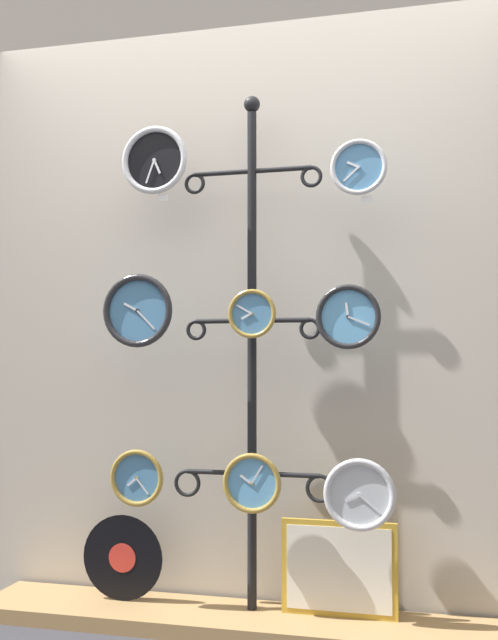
% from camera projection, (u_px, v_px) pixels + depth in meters
% --- Properties ---
extents(shop_wall, '(4.40, 0.04, 2.80)m').
position_uv_depth(shop_wall, '(261.00, 277.00, 3.18)').
color(shop_wall, '#BCB2A3').
rests_on(shop_wall, ground_plane).
extents(low_shelf, '(2.20, 0.36, 0.06)m').
position_uv_depth(low_shelf, '(248.00, 622.00, 2.89)').
color(low_shelf, '#9E7A4C').
rests_on(low_shelf, ground_plane).
extents(display_stand, '(0.66, 0.41, 2.13)m').
position_uv_depth(display_stand, '(252.00, 457.00, 2.99)').
color(display_stand, black).
rests_on(display_stand, ground_plane).
extents(clock_top_left, '(0.28, 0.04, 0.28)m').
position_uv_depth(clock_top_left, '(155.00, 160.00, 3.06)').
color(clock_top_left, black).
extents(clock_top_right, '(0.22, 0.04, 0.22)m').
position_uv_depth(clock_top_right, '(359.00, 167.00, 2.85)').
color(clock_top_right, '#4C84B2').
extents(clock_middle_left, '(0.30, 0.04, 0.30)m').
position_uv_depth(clock_middle_left, '(138.00, 311.00, 3.02)').
color(clock_middle_left, '#4C84B2').
extents(clock_middle_center, '(0.19, 0.04, 0.19)m').
position_uv_depth(clock_middle_center, '(252.00, 314.00, 2.93)').
color(clock_middle_center, '#4C84B2').
extents(clock_middle_right, '(0.25, 0.04, 0.25)m').
position_uv_depth(clock_middle_right, '(348.00, 317.00, 2.83)').
color(clock_middle_right, '#60A8DB').
extents(clock_bottom_left, '(0.23, 0.04, 0.23)m').
position_uv_depth(clock_bottom_left, '(137.00, 478.00, 2.99)').
color(clock_bottom_left, '#4C84B2').
extents(clock_bottom_center, '(0.23, 0.04, 0.23)m').
position_uv_depth(clock_bottom_center, '(252.00, 483.00, 2.88)').
color(clock_bottom_center, '#60A8DB').
extents(clock_bottom_right, '(0.27, 0.04, 0.27)m').
position_uv_depth(clock_bottom_right, '(360.00, 495.00, 2.78)').
color(clock_bottom_right, silver).
extents(vinyl_record, '(0.35, 0.01, 0.35)m').
position_uv_depth(vinyl_record, '(123.00, 558.00, 3.07)').
color(vinyl_record, black).
rests_on(vinyl_record, low_shelf).
extents(picture_frame, '(0.45, 0.02, 0.36)m').
position_uv_depth(picture_frame, '(339.00, 569.00, 2.88)').
color(picture_frame, gold).
rests_on(picture_frame, low_shelf).
extents(price_tag_upper, '(0.04, 0.00, 0.03)m').
position_uv_depth(price_tag_upper, '(163.00, 197.00, 3.05)').
color(price_tag_upper, white).
extents(price_tag_mid, '(0.04, 0.00, 0.03)m').
position_uv_depth(price_tag_mid, '(367.00, 199.00, 2.83)').
color(price_tag_mid, white).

